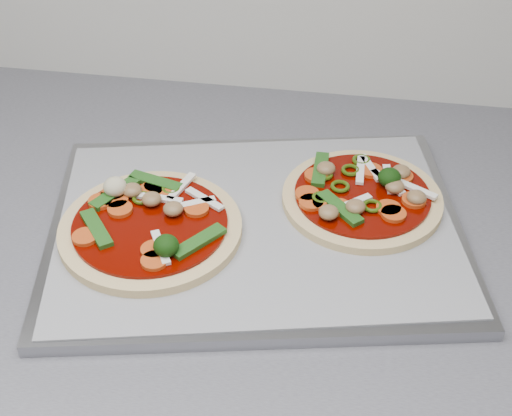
# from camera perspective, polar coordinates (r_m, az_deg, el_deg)

# --- Properties ---
(countertop) EXTENTS (3.60, 0.60, 0.04)m
(countertop) POSITION_cam_1_polar(r_m,az_deg,el_deg) (0.74, 19.77, -5.48)
(countertop) COLOR slate
(countertop) RESTS_ON base_cabinet
(baking_tray) EXTENTS (0.46, 0.38, 0.01)m
(baking_tray) POSITION_cam_1_polar(r_m,az_deg,el_deg) (0.72, -0.02, -1.62)
(baking_tray) COLOR gray
(baking_tray) RESTS_ON countertop
(parchment) EXTENTS (0.44, 0.36, 0.00)m
(parchment) POSITION_cam_1_polar(r_m,az_deg,el_deg) (0.71, -0.02, -1.15)
(parchment) COLOR gray
(parchment) RESTS_ON baking_tray
(pizza_left) EXTENTS (0.20, 0.20, 0.03)m
(pizza_left) POSITION_cam_1_polar(r_m,az_deg,el_deg) (0.70, -8.52, -1.28)
(pizza_left) COLOR #E9CF89
(pizza_left) RESTS_ON parchment
(pizza_right) EXTENTS (0.23, 0.23, 0.03)m
(pizza_right) POSITION_cam_1_polar(r_m,az_deg,el_deg) (0.74, 8.50, 1.00)
(pizza_right) COLOR #E9CF89
(pizza_right) RESTS_ON parchment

